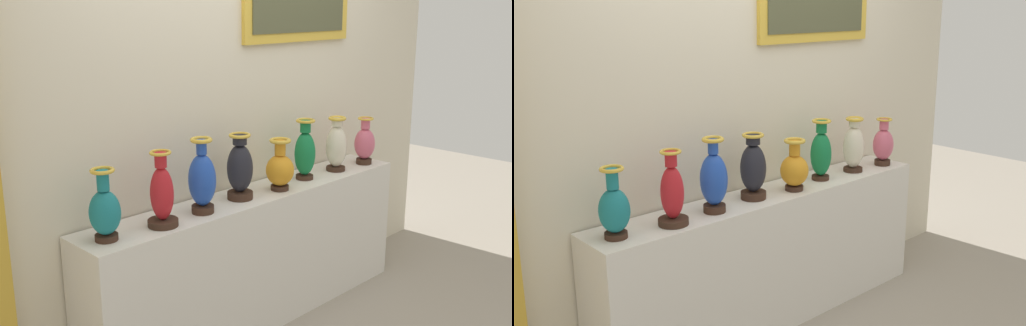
# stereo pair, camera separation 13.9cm
# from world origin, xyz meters

# --- Properties ---
(ground_plane) EXTENTS (10.12, 10.12, 0.00)m
(ground_plane) POSITION_xyz_m (0.00, 0.00, 0.00)
(ground_plane) COLOR gray
(display_shelf) EXTENTS (2.38, 0.36, 0.85)m
(display_shelf) POSITION_xyz_m (0.00, 0.00, 0.42)
(display_shelf) COLOR silver
(display_shelf) RESTS_ON ground_plane
(back_wall) EXTENTS (4.12, 0.14, 2.95)m
(back_wall) POSITION_xyz_m (0.01, 0.24, 1.49)
(back_wall) COLOR beige
(back_wall) RESTS_ON ground_plane
(vase_teal) EXTENTS (0.15, 0.15, 0.36)m
(vase_teal) POSITION_xyz_m (-1.05, -0.02, 1.00)
(vase_teal) COLOR #382319
(vase_teal) RESTS_ON display_shelf
(vase_crimson) EXTENTS (0.16, 0.16, 0.40)m
(vase_crimson) POSITION_xyz_m (-0.74, -0.06, 1.01)
(vase_crimson) COLOR #382319
(vase_crimson) RESTS_ON display_shelf
(vase_sapphire) EXTENTS (0.15, 0.15, 0.42)m
(vase_sapphire) POSITION_xyz_m (-0.46, -0.05, 1.04)
(vase_sapphire) COLOR #382319
(vase_sapphire) RESTS_ON display_shelf
(vase_onyx) EXTENTS (0.15, 0.15, 0.39)m
(vase_onyx) POSITION_xyz_m (-0.14, -0.01, 1.03)
(vase_onyx) COLOR #382319
(vase_onyx) RESTS_ON display_shelf
(vase_amber) EXTENTS (0.17, 0.17, 0.32)m
(vase_amber) POSITION_xyz_m (0.15, -0.06, 0.99)
(vase_amber) COLOR #382319
(vase_amber) RESTS_ON display_shelf
(vase_emerald) EXTENTS (0.14, 0.14, 0.40)m
(vase_emerald) POSITION_xyz_m (0.44, -0.01, 1.03)
(vase_emerald) COLOR #382319
(vase_emerald) RESTS_ON display_shelf
(vase_ivory) EXTENTS (0.14, 0.14, 0.37)m
(vase_ivory) POSITION_xyz_m (0.75, -0.03, 1.02)
(vase_ivory) COLOR #382319
(vase_ivory) RESTS_ON display_shelf
(vase_rose) EXTENTS (0.14, 0.14, 0.33)m
(vase_rose) POSITION_xyz_m (1.03, -0.06, 1.00)
(vase_rose) COLOR #382319
(vase_rose) RESTS_ON display_shelf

